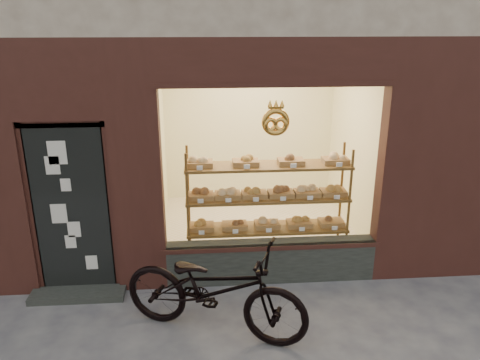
{
  "coord_description": "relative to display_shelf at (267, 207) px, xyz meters",
  "views": [
    {
      "loc": [
        -0.38,
        -3.28,
        3.29
      ],
      "look_at": [
        0.03,
        2.0,
        1.45
      ],
      "focal_mm": 35.0,
      "sensor_mm": 36.0,
      "label": 1
    }
  ],
  "objects": [
    {
      "name": "bicycle",
      "position": [
        -0.77,
        -1.47,
        -0.32
      ],
      "size": [
        2.2,
        1.46,
        1.09
      ],
      "primitive_type": "imported",
      "rotation": [
        0.0,
        0.0,
        1.18
      ],
      "color": "black",
      "rests_on": "ground"
    },
    {
      "name": "display_shelf",
      "position": [
        0.0,
        0.0,
        0.0
      ],
      "size": [
        2.2,
        0.45,
        1.7
      ],
      "color": "brown",
      "rests_on": "ground"
    }
  ]
}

